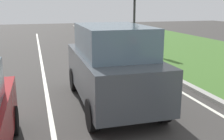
{
  "coord_description": "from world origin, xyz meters",
  "views": [
    {
      "loc": [
        -0.97,
        2.63,
        2.83
      ],
      "look_at": [
        0.88,
        8.95,
        1.2
      ],
      "focal_mm": 42.78,
      "sensor_mm": 36.0,
      "label": 1
    }
  ],
  "objects": [
    {
      "name": "lane_line_right_edge",
      "position": [
        3.6,
        14.0,
        0.0
      ],
      "size": [
        0.12,
        32.0,
        0.01
      ],
      "primitive_type": "cube",
      "color": "silver",
      "rests_on": "ground"
    },
    {
      "name": "curb_right",
      "position": [
        4.1,
        14.0,
        0.06
      ],
      "size": [
        0.24,
        48.0,
        0.12
      ],
      "primitive_type": "cube",
      "color": "#9E9B93",
      "rests_on": "ground"
    },
    {
      "name": "ground_plane",
      "position": [
        0.0,
        14.0,
        0.0
      ],
      "size": [
        60.0,
        60.0,
        0.0
      ],
      "primitive_type": "plane",
      "color": "#383533"
    },
    {
      "name": "lane_line_center",
      "position": [
        -0.7,
        14.0,
        0.0
      ],
      "size": [
        0.12,
        32.0,
        0.01
      ],
      "primitive_type": "cube",
      "color": "silver",
      "rests_on": "ground"
    },
    {
      "name": "traffic_light_near_right",
      "position": [
        5.01,
        18.07,
        2.92
      ],
      "size": [
        0.32,
        0.5,
        4.39
      ],
      "color": "#2D2D2D",
      "rests_on": "ground"
    },
    {
      "name": "car_suv_ahead",
      "position": [
        1.08,
        9.64,
        1.17
      ],
      "size": [
        2.01,
        4.52,
        2.28
      ],
      "rotation": [
        0.0,
        0.0,
        -0.01
      ],
      "color": "#474C51",
      "rests_on": "ground"
    }
  ]
}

